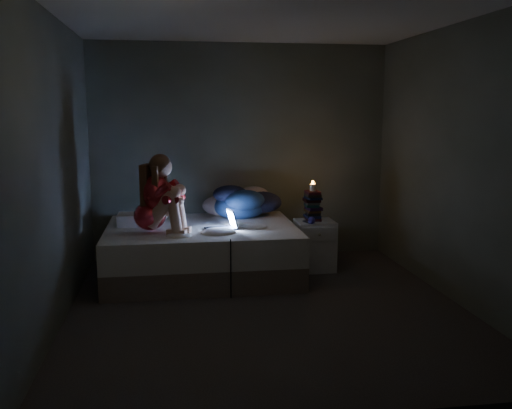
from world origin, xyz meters
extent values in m
cube|color=#292321|center=(0.00, 0.00, -0.01)|extent=(3.60, 3.80, 0.02)
cube|color=silver|center=(0.00, 0.00, 2.61)|extent=(3.60, 3.80, 0.02)
cube|color=#40473A|center=(0.00, 1.91, 1.30)|extent=(3.60, 0.02, 2.60)
cube|color=#40473A|center=(0.00, -1.91, 1.30)|extent=(3.60, 0.02, 2.60)
cube|color=#40473A|center=(-1.81, 0.00, 1.30)|extent=(0.02, 3.80, 2.60)
cube|color=#40473A|center=(1.81, 0.00, 1.30)|extent=(0.02, 3.80, 2.60)
cube|color=silver|center=(-1.22, 1.28, 0.62)|extent=(0.43, 0.31, 0.12)
cube|color=silver|center=(0.75, 1.15, 0.28)|extent=(0.43, 0.38, 0.57)
cylinder|color=beige|center=(0.73, 1.20, 0.93)|extent=(0.07, 0.07, 0.08)
cube|color=black|center=(0.65, 1.07, 0.58)|extent=(0.11, 0.16, 0.01)
sphere|color=#372D89|center=(0.67, 0.99, 0.61)|extent=(0.08, 0.08, 0.08)
camera|label=1|loc=(-0.84, -4.84, 1.80)|focal=38.95mm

